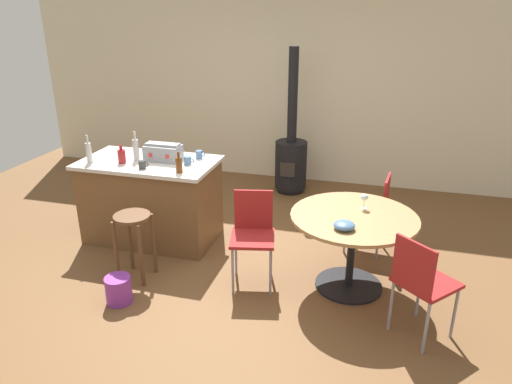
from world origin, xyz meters
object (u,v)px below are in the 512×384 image
at_px(cup_1, 199,154).
at_px(wine_glass, 364,198).
at_px(toolbox, 163,152).
at_px(cup_0, 188,160).
at_px(bottle_2, 89,152).
at_px(serving_bowl, 344,225).
at_px(folding_chair_far, 253,231).
at_px(folding_chair_left, 421,280).
at_px(bottle_0, 122,156).
at_px(kitchen_island, 152,200).
at_px(plastic_bucket, 119,290).
at_px(folding_chair_near, 373,207).
at_px(cup_2, 142,165).
at_px(wood_stove, 291,157).
at_px(dining_table, 353,232).
at_px(bottle_3, 136,149).
at_px(bottle_1, 179,165).
at_px(wooden_stool, 134,232).

distance_m(cup_1, wine_glass, 1.86).
relative_size(toolbox, cup_0, 3.43).
relative_size(bottle_2, serving_bowl, 1.64).
relative_size(folding_chair_far, folding_chair_left, 1.00).
bearing_deg(cup_1, bottle_0, -152.77).
distance_m(kitchen_island, cup_0, 0.68).
bearing_deg(serving_bowl, plastic_bucket, -165.07).
bearing_deg(folding_chair_near, folding_chair_far, -138.59).
relative_size(serving_bowl, plastic_bucket, 0.73).
bearing_deg(kitchen_island, bottle_0, -147.90).
xyz_separation_m(toolbox, bottle_2, (-0.72, -0.28, 0.02)).
bearing_deg(cup_1, folding_chair_far, -43.54).
relative_size(toolbox, wine_glass, 2.68).
xyz_separation_m(cup_2, plastic_bucket, (0.21, -0.98, -0.83)).
bearing_deg(wood_stove, dining_table, -65.49).
bearing_deg(serving_bowl, bottle_3, 162.66).
relative_size(wood_stove, bottle_1, 9.26).
xyz_separation_m(bottle_2, cup_1, (1.06, 0.45, -0.07)).
xyz_separation_m(toolbox, wine_glass, (2.14, -0.30, -0.17)).
bearing_deg(wood_stove, bottle_0, -125.80).
bearing_deg(folding_chair_far, toolbox, 152.20).
xyz_separation_m(folding_chair_near, cup_1, (-1.88, -0.14, 0.46)).
bearing_deg(bottle_0, wooden_stool, -55.54).
height_order(folding_chair_near, cup_1, cup_1).
bearing_deg(bottle_3, wine_glass, -5.58).
height_order(wooden_stool, toolbox, toolbox).
relative_size(bottle_3, cup_2, 2.86).
height_order(cup_0, cup_2, same).
bearing_deg(cup_1, cup_0, -99.38).
bearing_deg(wine_glass, bottle_1, -179.59).
distance_m(folding_chair_far, toolbox, 1.41).
relative_size(bottle_3, plastic_bucket, 1.27).
xyz_separation_m(dining_table, folding_chair_near, (0.15, 0.79, -0.07)).
relative_size(folding_chair_far, bottle_3, 2.80).
distance_m(bottle_1, wine_glass, 1.82).
bearing_deg(folding_chair_far, dining_table, 8.47).
xyz_separation_m(toolbox, plastic_bucket, (0.12, -1.29, -0.88)).
bearing_deg(cup_1, bottle_1, -91.91).
relative_size(bottle_3, cup_1, 2.91).
relative_size(dining_table, bottle_1, 5.29).
relative_size(wine_glass, serving_bowl, 0.80).
height_order(folding_chair_far, cup_2, cup_2).
xyz_separation_m(bottle_1, bottle_2, (-1.04, 0.04, 0.03)).
distance_m(bottle_1, bottle_2, 1.04).
distance_m(folding_chair_left, toolbox, 2.88).
xyz_separation_m(bottle_1, plastic_bucket, (-0.20, -0.97, -0.87)).
xyz_separation_m(wooden_stool, folding_chair_far, (1.09, 0.25, 0.04)).
distance_m(kitchen_island, bottle_2, 0.83).
bearing_deg(dining_table, wooden_stool, -169.17).
bearing_deg(toolbox, folding_chair_far, -27.80).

